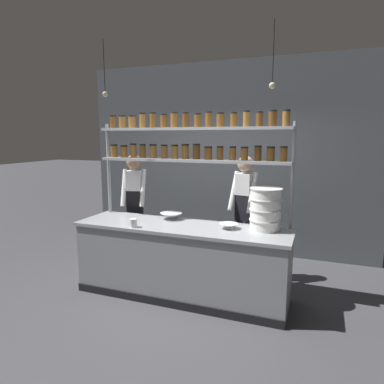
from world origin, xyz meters
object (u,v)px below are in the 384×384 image
at_px(chef_left, 135,203).
at_px(prep_bowl_near_left, 228,226).
at_px(serving_cup_front, 133,223).
at_px(prep_bowl_center_front, 171,216).
at_px(chef_center, 244,208).
at_px(container_stack, 266,209).
at_px(spice_shelf_unit, 190,146).

relative_size(chef_left, prep_bowl_near_left, 7.61).
bearing_deg(chef_left, serving_cup_front, -76.00).
bearing_deg(prep_bowl_center_front, chef_left, 153.56).
relative_size(chef_center, serving_cup_front, 16.86).
xyz_separation_m(container_stack, prep_bowl_center_front, (-1.26, 0.08, -0.21)).
height_order(prep_bowl_near_left, serving_cup_front, serving_cup_front).
bearing_deg(chef_center, container_stack, -44.17).
height_order(spice_shelf_unit, container_stack, spice_shelf_unit).
bearing_deg(container_stack, prep_bowl_center_front, 176.18).
xyz_separation_m(spice_shelf_unit, chef_center, (0.62, 0.50, -0.87)).
height_order(chef_center, container_stack, chef_center).
bearing_deg(chef_center, serving_cup_front, -119.66).
bearing_deg(chef_center, prep_bowl_near_left, -76.42).
distance_m(chef_center, prep_bowl_center_front, 1.04).
height_order(spice_shelf_unit, serving_cup_front, spice_shelf_unit).
height_order(container_stack, serving_cup_front, container_stack).
distance_m(container_stack, prep_bowl_center_front, 1.28).
bearing_deg(chef_center, prep_bowl_center_front, -131.14).
bearing_deg(chef_center, chef_left, -158.33).
xyz_separation_m(chef_left, serving_cup_front, (0.53, -0.94, -0.04)).
bearing_deg(serving_cup_front, container_stack, 17.16).
height_order(chef_left, prep_bowl_near_left, chef_left).
bearing_deg(spice_shelf_unit, chef_center, 39.13).
distance_m(chef_left, chef_center, 1.65).
relative_size(container_stack, serving_cup_front, 4.79).
distance_m(spice_shelf_unit, serving_cup_front, 1.22).
relative_size(spice_shelf_unit, prep_bowl_near_left, 11.28).
xyz_separation_m(chef_center, prep_bowl_center_front, (-0.86, -0.58, -0.06)).
bearing_deg(prep_bowl_center_front, container_stack, -3.82).
xyz_separation_m(container_stack, prep_bowl_near_left, (-0.41, -0.12, -0.22)).
bearing_deg(container_stack, serving_cup_front, -162.84).
xyz_separation_m(chef_center, serving_cup_front, (-1.12, -1.13, -0.05)).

